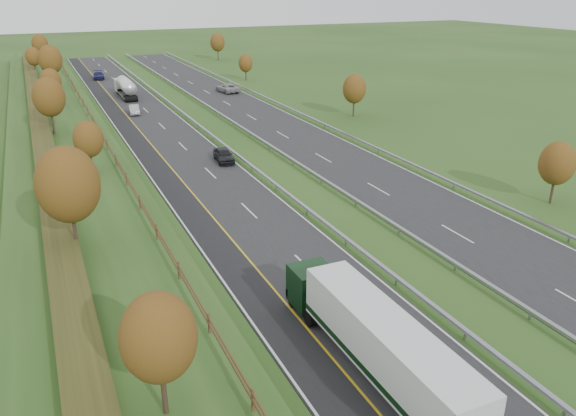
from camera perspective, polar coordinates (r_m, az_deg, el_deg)
name	(u,v)px	position (r m, az deg, el deg)	size (l,w,h in m)	color
ground	(243,148)	(71.60, -4.59, 6.07)	(400.00, 400.00, 0.00)	#274719
near_carriageway	(171,145)	(74.11, -11.78, 6.24)	(10.50, 200.00, 0.04)	black
far_carriageway	(288,132)	(79.15, -0.01, 7.69)	(10.50, 200.00, 0.04)	black
hard_shoulder	(142,149)	(73.44, -14.64, 5.85)	(3.00, 200.00, 0.04)	black
lane_markings	(219,140)	(75.56, -7.02, 6.86)	(26.75, 200.00, 0.01)	silver
embankment_left	(63,150)	(72.32, -21.93, 5.52)	(12.00, 200.00, 2.00)	#274719
hedge_left	(42,139)	(71.91, -23.69, 6.46)	(2.20, 180.00, 1.10)	#2D3315
fence_left	(100,132)	(71.78, -18.52, 7.30)	(0.12, 189.06, 1.20)	#422B19
median_barrier_near	(214,136)	(75.34, -7.58, 7.23)	(0.32, 200.00, 0.71)	gray
median_barrier_far	(250,132)	(76.90, -3.92, 7.67)	(0.32, 200.00, 0.71)	gray
outer_barrier_far	(325,124)	(81.51, 3.75, 8.50)	(0.32, 200.00, 0.71)	gray
trees_left	(61,110)	(67.85, -22.07, 9.21)	(6.64, 164.30, 7.66)	#2D2116
trees_far	(288,69)	(109.88, 0.02, 13.95)	(8.45, 118.60, 7.12)	#2D2116
box_lorry	(374,339)	(30.11, 8.75, -13.03)	(2.58, 16.28, 4.06)	black
road_tanker	(125,87)	(108.47, -16.18, 11.73)	(2.40, 11.22, 3.46)	silver
car_dark_near	(224,155)	(66.00, -6.55, 5.37)	(1.87, 4.66, 1.59)	black
car_silver_mid	(134,110)	(93.76, -15.37, 9.62)	(1.49, 4.28, 1.41)	#9D9CA1
car_small_far	(99,75)	(131.56, -18.68, 12.65)	(2.20, 5.41, 1.57)	#161847
car_oncoming	(227,88)	(109.83, -6.20, 12.03)	(2.73, 5.93, 1.65)	#9B9A9F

